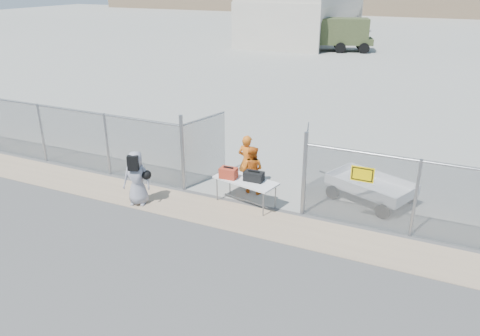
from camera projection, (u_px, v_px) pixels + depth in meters
The scene contains 13 objects.
ground at pixel (209, 231), 12.76m from camera, with size 160.00×160.00×0.00m, color #454545.
tarmac_inside at pixel (403, 43), 47.99m from camera, with size 160.00×80.00×0.01m, color #96978E.
dirt_strip at pixel (226, 215), 13.60m from camera, with size 44.00×1.60×0.01m, color tan.
chain_link_fence at pixel (240, 168), 14.02m from camera, with size 40.00×0.20×2.20m, color gray, non-canonical shape.
quonset_hangar at pixel (306, 1), 48.66m from camera, with size 9.00×18.00×8.00m, color beige, non-canonical shape.
folding_table at pixel (246, 192), 14.07m from camera, with size 1.93×0.80×0.82m, color white, non-canonical shape.
orange_bag at pixel (228, 173), 13.98m from camera, with size 0.51×0.34×0.32m, color #C43B22.
black_duffel at pixel (254, 176), 13.80m from camera, with size 0.57×0.34×0.28m, color black.
security_worker_left at pixel (247, 162), 15.06m from camera, with size 0.65×0.43×1.78m, color orange.
security_worker_right at pixel (252, 170), 14.76m from camera, with size 0.75×0.58×1.54m, color orange.
visitor at pixel (137, 178), 13.96m from camera, with size 0.82×0.54×1.68m, color gray.
utility_trailer at pixel (370, 189), 14.30m from camera, with size 3.22×1.66×0.78m, color white, non-canonical shape.
military_truck at pixel (338, 35), 42.21m from camera, with size 6.08×2.24×2.90m, color #3E4927, non-canonical shape.
Camera 1 is at (5.43, -9.76, 6.46)m, focal length 35.00 mm.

